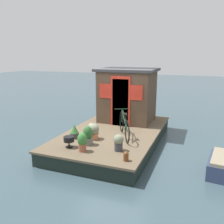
% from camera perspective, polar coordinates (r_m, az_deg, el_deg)
% --- Properties ---
extents(ground_plane, '(60.00, 60.00, 0.00)m').
position_cam_1_polar(ground_plane, '(8.40, 0.50, -7.40)').
color(ground_plane, '#384C54').
extents(houseboat_deck, '(5.09, 2.94, 0.46)m').
position_cam_1_polar(houseboat_deck, '(8.32, 0.50, -5.93)').
color(houseboat_deck, brown).
rests_on(houseboat_deck, ground_plane).
extents(houseboat_cabin, '(1.80, 2.14, 2.02)m').
position_cam_1_polar(houseboat_cabin, '(9.33, 3.66, 4.09)').
color(houseboat_cabin, '#4C3828').
rests_on(houseboat_cabin, houseboat_deck).
extents(bicycle, '(1.55, 0.86, 0.82)m').
position_cam_1_polar(bicycle, '(7.54, 2.89, -3.16)').
color(bicycle, black).
rests_on(bicycle, houseboat_deck).
extents(potted_plant_basil, '(0.36, 0.36, 0.49)m').
position_cam_1_polar(potted_plant_basil, '(7.41, -4.46, -4.54)').
color(potted_plant_basil, '#C6754C').
rests_on(potted_plant_basil, houseboat_deck).
extents(potted_plant_ivy, '(0.27, 0.27, 0.46)m').
position_cam_1_polar(potted_plant_ivy, '(6.51, 1.56, -7.11)').
color(potted_plant_ivy, '#38383D').
rests_on(potted_plant_ivy, houseboat_deck).
extents(potted_plant_fern, '(0.28, 0.28, 0.56)m').
position_cam_1_polar(potted_plant_fern, '(6.96, -5.73, -5.66)').
color(potted_plant_fern, slate).
rests_on(potted_plant_fern, houseboat_deck).
extents(potted_plant_thyme, '(0.28, 0.28, 0.43)m').
position_cam_1_polar(potted_plant_thyme, '(7.58, -8.85, -4.63)').
color(potted_plant_thyme, '#38383D').
rests_on(potted_plant_thyme, houseboat_deck).
extents(potted_plant_geranium, '(0.26, 0.26, 0.36)m').
position_cam_1_polar(potted_plant_geranium, '(7.94, -4.86, -3.87)').
color(potted_plant_geranium, '#C6754C').
rests_on(potted_plant_geranium, houseboat_deck).
extents(potted_plant_rosemary, '(0.26, 0.26, 0.52)m').
position_cam_1_polar(potted_plant_rosemary, '(6.51, -7.04, -6.94)').
color(potted_plant_rosemary, '#935138').
rests_on(potted_plant_rosemary, houseboat_deck).
extents(charcoal_grill, '(0.29, 0.29, 0.31)m').
position_cam_1_polar(charcoal_grill, '(6.85, -10.15, -6.45)').
color(charcoal_grill, black).
rests_on(charcoal_grill, houseboat_deck).
extents(mooring_bollard, '(0.13, 0.13, 0.24)m').
position_cam_1_polar(mooring_bollard, '(5.97, 3.32, -10.32)').
color(mooring_bollard, brown).
rests_on(mooring_bollard, houseboat_deck).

